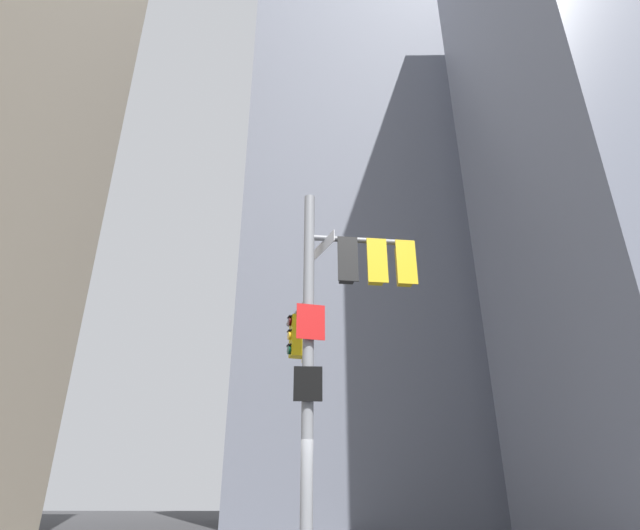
# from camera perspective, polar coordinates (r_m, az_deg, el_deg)

# --- Properties ---
(building_tower_right) EXTENTS (12.24, 12.24, 36.65)m
(building_tower_right) POSITION_cam_1_polar(r_m,az_deg,el_deg) (28.11, 31.37, 16.50)
(building_tower_right) COLOR slate
(building_tower_right) RESTS_ON ground
(building_mid_block) EXTENTS (15.25, 15.25, 43.44)m
(building_mid_block) POSITION_cam_1_polar(r_m,az_deg,el_deg) (40.98, 3.83, 4.95)
(building_mid_block) COLOR slate
(building_mid_block) RESTS_ON ground
(signal_pole_assembly) EXTENTS (3.19, 2.28, 8.25)m
(signal_pole_assembly) POSITION_cam_1_polar(r_m,az_deg,el_deg) (11.55, 1.48, -6.17)
(signal_pole_assembly) COLOR gray
(signal_pole_assembly) RESTS_ON ground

